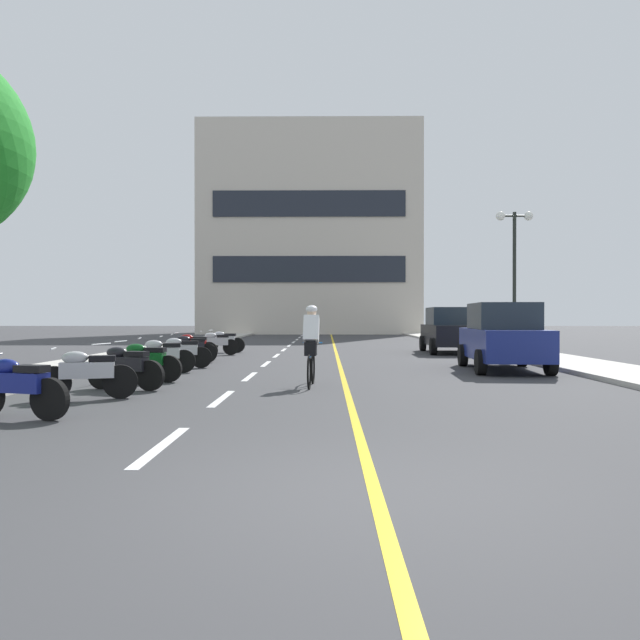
{
  "coord_description": "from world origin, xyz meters",
  "views": [
    {
      "loc": [
        -0.15,
        -4.91,
        1.45
      ],
      "look_at": [
        -0.37,
        16.54,
        1.33
      ],
      "focal_mm": 34.68,
      "sensor_mm": 36.0,
      "label": 1
    }
  ],
  "objects_px": {
    "motorcycle_8": "(216,343)",
    "motorcycle_9": "(224,341)",
    "motorcycle_2": "(125,366)",
    "motorcycle_5": "(181,351)",
    "motorcycle_1": "(86,373)",
    "motorcycle_6": "(189,348)",
    "parked_car_mid": "(449,330)",
    "motorcycle_4": "(161,355)",
    "cyclist_rider": "(311,344)",
    "motorcycle_3": "(144,361)",
    "street_lamp_mid": "(514,250)",
    "motorcycle_0": "(17,386)",
    "parked_car_near": "(503,336)",
    "motorcycle_7": "(192,346)"
  },
  "relations": [
    {
      "from": "motorcycle_5",
      "to": "motorcycle_7",
      "type": "bearing_deg",
      "value": 97.05
    },
    {
      "from": "motorcycle_0",
      "to": "motorcycle_8",
      "type": "height_order",
      "value": "same"
    },
    {
      "from": "motorcycle_2",
      "to": "motorcycle_5",
      "type": "relative_size",
      "value": 0.98
    },
    {
      "from": "motorcycle_9",
      "to": "motorcycle_8",
      "type": "bearing_deg",
      "value": -90.24
    },
    {
      "from": "motorcycle_5",
      "to": "motorcycle_4",
      "type": "bearing_deg",
      "value": -95.41
    },
    {
      "from": "motorcycle_4",
      "to": "motorcycle_5",
      "type": "bearing_deg",
      "value": 84.59
    },
    {
      "from": "motorcycle_3",
      "to": "motorcycle_4",
      "type": "bearing_deg",
      "value": 95.13
    },
    {
      "from": "parked_car_mid",
      "to": "cyclist_rider",
      "type": "distance_m",
      "value": 12.95
    },
    {
      "from": "motorcycle_7",
      "to": "motorcycle_9",
      "type": "distance_m",
      "value": 4.2
    },
    {
      "from": "motorcycle_9",
      "to": "cyclist_rider",
      "type": "bearing_deg",
      "value": -72.38
    },
    {
      "from": "motorcycle_3",
      "to": "motorcycle_9",
      "type": "xyz_separation_m",
      "value": [
        -0.11,
        11.32,
        0.0
      ]
    },
    {
      "from": "motorcycle_6",
      "to": "motorcycle_3",
      "type": "bearing_deg",
      "value": -87.39
    },
    {
      "from": "street_lamp_mid",
      "to": "parked_car_mid",
      "type": "bearing_deg",
      "value": 172.91
    },
    {
      "from": "street_lamp_mid",
      "to": "motorcycle_1",
      "type": "relative_size",
      "value": 3.3
    },
    {
      "from": "motorcycle_7",
      "to": "street_lamp_mid",
      "type": "bearing_deg",
      "value": 17.04
    },
    {
      "from": "motorcycle_3",
      "to": "motorcycle_7",
      "type": "bearing_deg",
      "value": 93.84
    },
    {
      "from": "parked_car_mid",
      "to": "motorcycle_3",
      "type": "xyz_separation_m",
      "value": [
        -8.95,
        -11.11,
        -0.44
      ]
    },
    {
      "from": "parked_car_near",
      "to": "motorcycle_0",
      "type": "height_order",
      "value": "parked_car_near"
    },
    {
      "from": "motorcycle_2",
      "to": "motorcycle_7",
      "type": "xyz_separation_m",
      "value": [
        -0.53,
        8.57,
        0.0
      ]
    },
    {
      "from": "motorcycle_3",
      "to": "motorcycle_7",
      "type": "height_order",
      "value": "same"
    },
    {
      "from": "parked_car_near",
      "to": "motorcycle_1",
      "type": "relative_size",
      "value": 2.59
    },
    {
      "from": "motorcycle_1",
      "to": "motorcycle_9",
      "type": "xyz_separation_m",
      "value": [
        0.04,
        14.2,
        0.0
      ]
    },
    {
      "from": "street_lamp_mid",
      "to": "motorcycle_7",
      "type": "distance_m",
      "value": 13.0
    },
    {
      "from": "parked_car_near",
      "to": "cyclist_rider",
      "type": "xyz_separation_m",
      "value": [
        -5.09,
        -3.84,
        -0.03
      ]
    },
    {
      "from": "motorcycle_0",
      "to": "cyclist_rider",
      "type": "xyz_separation_m",
      "value": [
        4.08,
        4.16,
        0.41
      ]
    },
    {
      "from": "motorcycle_1",
      "to": "motorcycle_6",
      "type": "distance_m",
      "value": 8.6
    },
    {
      "from": "motorcycle_2",
      "to": "motorcycle_3",
      "type": "relative_size",
      "value": 0.98
    },
    {
      "from": "motorcycle_1",
      "to": "motorcycle_2",
      "type": "distance_m",
      "value": 1.46
    },
    {
      "from": "motorcycle_2",
      "to": "motorcycle_1",
      "type": "bearing_deg",
      "value": -97.79
    },
    {
      "from": "parked_car_mid",
      "to": "motorcycle_4",
      "type": "relative_size",
      "value": 2.5
    },
    {
      "from": "motorcycle_1",
      "to": "motorcycle_3",
      "type": "height_order",
      "value": "same"
    },
    {
      "from": "motorcycle_8",
      "to": "motorcycle_9",
      "type": "relative_size",
      "value": 0.99
    },
    {
      "from": "motorcycle_1",
      "to": "motorcycle_9",
      "type": "height_order",
      "value": "same"
    },
    {
      "from": "motorcycle_5",
      "to": "motorcycle_8",
      "type": "relative_size",
      "value": 1.0
    },
    {
      "from": "motorcycle_5",
      "to": "motorcycle_7",
      "type": "xyz_separation_m",
      "value": [
        -0.43,
        3.46,
        0.0
      ]
    },
    {
      "from": "parked_car_mid",
      "to": "motorcycle_1",
      "type": "distance_m",
      "value": 16.7
    },
    {
      "from": "cyclist_rider",
      "to": "motorcycle_2",
      "type": "bearing_deg",
      "value": -169.31
    },
    {
      "from": "street_lamp_mid",
      "to": "motorcycle_7",
      "type": "height_order",
      "value": "street_lamp_mid"
    },
    {
      "from": "cyclist_rider",
      "to": "motorcycle_1",
      "type": "bearing_deg",
      "value": -151.03
    },
    {
      "from": "motorcycle_0",
      "to": "motorcycle_6",
      "type": "height_order",
      "value": "same"
    },
    {
      "from": "street_lamp_mid",
      "to": "parked_car_mid",
      "type": "relative_size",
      "value": 1.3
    },
    {
      "from": "motorcycle_8",
      "to": "cyclist_rider",
      "type": "xyz_separation_m",
      "value": [
        3.84,
        -10.27,
        0.41
      ]
    },
    {
      "from": "motorcycle_3",
      "to": "motorcycle_9",
      "type": "distance_m",
      "value": 11.32
    },
    {
      "from": "street_lamp_mid",
      "to": "motorcycle_2",
      "type": "relative_size",
      "value": 3.29
    },
    {
      "from": "motorcycle_1",
      "to": "motorcycle_8",
      "type": "xyz_separation_m",
      "value": [
        0.03,
        12.41,
        0.0
      ]
    },
    {
      "from": "parked_car_near",
      "to": "motorcycle_9",
      "type": "height_order",
      "value": "parked_car_near"
    },
    {
      "from": "street_lamp_mid",
      "to": "cyclist_rider",
      "type": "distance_m",
      "value": 14.25
    },
    {
      "from": "parked_car_mid",
      "to": "motorcycle_1",
      "type": "xyz_separation_m",
      "value": [
        -9.1,
        -13.99,
        -0.44
      ]
    },
    {
      "from": "motorcycle_6",
      "to": "motorcycle_7",
      "type": "xyz_separation_m",
      "value": [
        -0.22,
        1.42,
        0.0
      ]
    },
    {
      "from": "street_lamp_mid",
      "to": "motorcycle_4",
      "type": "relative_size",
      "value": 3.24
    }
  ]
}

